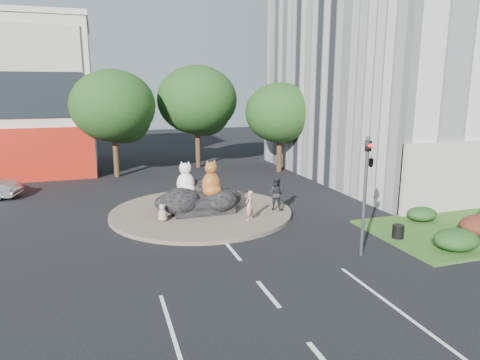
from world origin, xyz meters
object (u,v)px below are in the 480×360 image
(cat_white, at_px, (186,178))
(pedestrian_dark, at_px, (276,193))
(litter_bin, at_px, (398,231))
(kitten_white, at_px, (226,203))
(cat_tabby, at_px, (211,178))
(pedestrian_pink, at_px, (249,206))
(kitten_calico, at_px, (162,212))

(cat_white, xyz_separation_m, pedestrian_dark, (4.80, -1.41, -0.90))
(pedestrian_dark, xyz_separation_m, litter_bin, (3.62, -5.79, -0.70))
(kitten_white, xyz_separation_m, litter_bin, (6.32, -6.46, -0.21))
(cat_white, xyz_separation_m, cat_tabby, (1.27, -0.70, 0.06))
(pedestrian_pink, xyz_separation_m, pedestrian_dark, (2.07, 1.37, 0.15))
(pedestrian_dark, distance_m, litter_bin, 6.87)
(cat_white, relative_size, kitten_white, 2.15)
(cat_white, relative_size, kitten_calico, 2.03)
(kitten_white, bearing_deg, cat_white, 115.74)
(kitten_white, relative_size, pedestrian_dark, 0.47)
(cat_white, distance_m, pedestrian_dark, 5.08)
(cat_white, height_order, cat_tabby, cat_tabby)
(cat_white, relative_size, cat_tabby, 0.94)
(cat_tabby, bearing_deg, kitten_calico, -173.29)
(pedestrian_pink, bearing_deg, litter_bin, 104.64)
(cat_tabby, relative_size, pedestrian_dark, 1.07)
(cat_white, height_order, pedestrian_dark, cat_white)
(kitten_calico, distance_m, pedestrian_pink, 4.46)
(kitten_calico, height_order, kitten_white, kitten_calico)
(cat_tabby, distance_m, litter_bin, 9.80)
(litter_bin, bearing_deg, cat_tabby, 137.73)
(cat_tabby, bearing_deg, pedestrian_pink, -63.82)
(pedestrian_dark, bearing_deg, pedestrian_pink, 76.89)
(pedestrian_pink, height_order, pedestrian_dark, pedestrian_dark)
(cat_tabby, bearing_deg, litter_bin, -51.20)
(cat_tabby, height_order, kitten_calico, cat_tabby)
(cat_tabby, height_order, litter_bin, cat_tabby)
(cat_white, bearing_deg, pedestrian_dark, -2.02)
(pedestrian_pink, bearing_deg, cat_white, -82.98)
(kitten_calico, height_order, pedestrian_dark, pedestrian_dark)
(kitten_white, xyz_separation_m, pedestrian_pink, (0.63, -2.05, 0.34))
(cat_tabby, relative_size, litter_bin, 3.23)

